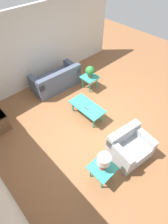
# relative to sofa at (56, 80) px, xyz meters

# --- Properties ---
(ground_plane) EXTENTS (14.00, 14.00, 0.00)m
(ground_plane) POSITION_rel_sofa_xyz_m (-2.24, 0.21, -0.32)
(ground_plane) COLOR #8E5B38
(wall_right) EXTENTS (0.12, 7.20, 2.70)m
(wall_right) POSITION_rel_sofa_xyz_m (0.82, 0.21, 1.03)
(wall_right) COLOR silver
(wall_right) RESTS_ON ground_plane
(sofa) EXTENTS (0.94, 1.83, 0.81)m
(sofa) POSITION_rel_sofa_xyz_m (0.00, 0.00, 0.00)
(sofa) COLOR #4C566B
(sofa) RESTS_ON ground_plane
(armchair) EXTENTS (0.96, 1.10, 0.80)m
(armchair) POSITION_rel_sofa_xyz_m (-3.63, 0.37, 0.00)
(armchair) COLOR #A8ADB2
(armchair) RESTS_ON ground_plane
(coffee_table) EXTENTS (1.15, 0.57, 0.45)m
(coffee_table) POSITION_rel_sofa_xyz_m (-1.87, 0.20, 0.08)
(coffee_table) COLOR teal
(coffee_table) RESTS_ON ground_plane
(side_table_plant) EXTENTS (0.55, 0.55, 0.50)m
(side_table_plant) POSITION_rel_sofa_xyz_m (-0.89, -0.89, 0.11)
(side_table_plant) COLOR teal
(side_table_plant) RESTS_ON ground_plane
(side_table_lamp) EXTENTS (0.55, 0.55, 0.50)m
(side_table_lamp) POSITION_rel_sofa_xyz_m (-3.59, 1.36, 0.11)
(side_table_lamp) COLOR teal
(side_table_lamp) RESTS_ON ground_plane
(potted_plant) EXTENTS (0.33, 0.33, 0.43)m
(potted_plant) POSITION_rel_sofa_xyz_m (-0.89, -0.89, 0.44)
(potted_plant) COLOR brown
(potted_plant) RESTS_ON side_table_plant
(table_lamp) EXTENTS (0.29, 0.29, 0.50)m
(table_lamp) POSITION_rel_sofa_xyz_m (-3.59, 1.36, 0.51)
(table_lamp) COLOR red
(table_lamp) RESTS_ON side_table_lamp
(remote_control) EXTENTS (0.16, 0.08, 0.02)m
(remote_control) POSITION_rel_sofa_xyz_m (-1.94, 0.29, 0.14)
(remote_control) COLOR #4C4C51
(remote_control) RESTS_ON coffee_table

